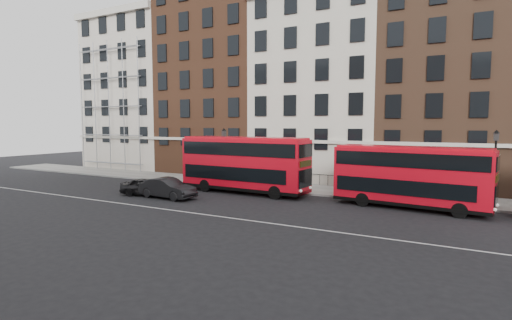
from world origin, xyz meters
The scene contains 12 objects.
ground centered at (0.00, 0.00, 0.00)m, with size 120.00×120.00×0.00m, color black.
pavement centered at (0.00, 10.50, 0.07)m, with size 80.00×5.00×0.15m, color gray.
kerb centered at (0.00, 8.00, 0.08)m, with size 80.00×0.30×0.16m, color gray.
road_centre_line centered at (0.00, -2.00, 0.01)m, with size 70.00×0.12×0.01m, color white.
building_terrace centered at (-0.31, 17.88, 10.24)m, with size 64.00×11.95×22.00m.
bus_b centered at (-2.90, 6.27, 2.55)m, with size 11.44×3.20×4.76m.
bus_c centered at (10.37, 6.28, 2.32)m, with size 10.49×3.60×4.32m.
car_rear centered at (-9.29, 1.44, 0.73)m, with size 1.72×4.27×1.45m, color black.
car_front centered at (-6.98, 1.30, 0.80)m, with size 1.70×4.86×1.60m, color black.
lamp_post_left centered at (-6.40, 8.62, 3.08)m, with size 0.44×0.44×5.33m.
lamp_post_right centered at (15.48, 8.95, 3.08)m, with size 0.44×0.44×5.33m.
iron_railings centered at (0.00, 12.70, 0.65)m, with size 6.60×0.06×1.00m, color black, non-canonical shape.
Camera 1 is at (14.14, -22.72, 5.86)m, focal length 28.00 mm.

